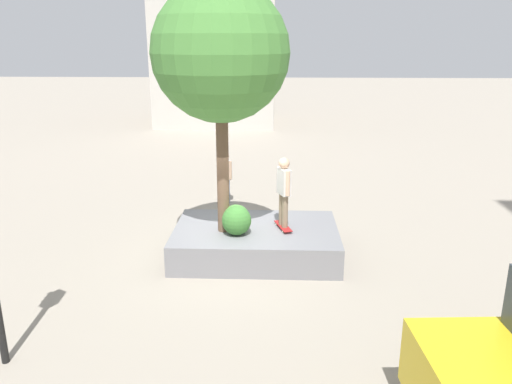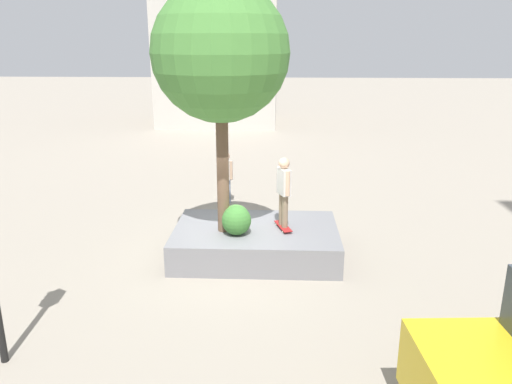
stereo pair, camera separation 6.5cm
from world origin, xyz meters
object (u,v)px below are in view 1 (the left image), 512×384
Objects in this scene: planter_ledge at (256,241)px; skateboarder at (284,187)px; plaza_tree at (221,54)px; bystander_watching at (225,174)px; skateboard at (283,226)px.

skateboarder is at bearing 178.21° from planter_ledge.
planter_ledge is at bearing -165.88° from plaza_tree.
skateboard is at bearing 113.38° from bystander_watching.
bystander_watching is (1.78, -4.12, -0.78)m from skateboarder.
skateboarder is 1.00× the size of bystander_watching.
plaza_tree is 6.72× the size of skateboard.
bystander_watching reaches higher than skateboard.
bystander_watching is (1.13, -4.10, 0.60)m from planter_ledge.
planter_ledge is 0.77m from skateboard.
bystander_watching is at bearing -66.62° from skateboard.
skateboarder is at bearing -7.13° from skateboard.
skateboarder reaches higher than skateboard.
skateboarder is at bearing -173.13° from plaza_tree.
plaza_tree is (0.75, 0.19, 4.39)m from planter_ledge.
plaza_tree reaches higher than skateboarder.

